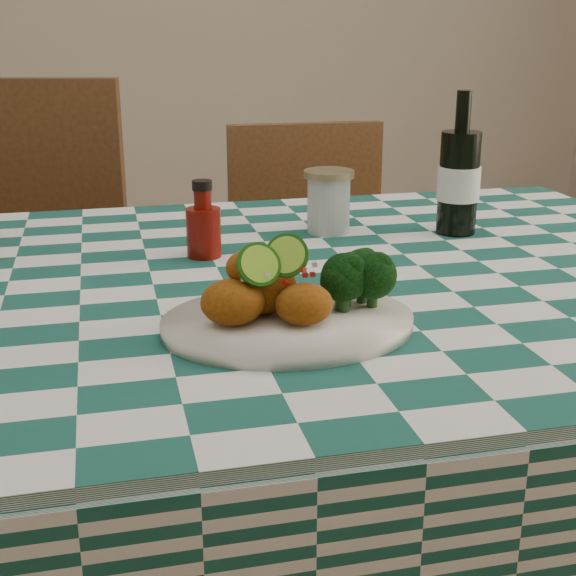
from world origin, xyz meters
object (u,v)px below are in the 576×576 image
object	(u,v)px
ketchup_bottle	(203,219)
wooden_chair_right	(321,310)
beer_bottle	(460,163)
plate	(288,323)
fried_chicken_pile	(275,281)
dining_table	(229,508)
wooden_chair_left	(13,312)
mason_jar	(329,201)

from	to	relation	value
ketchup_bottle	wooden_chair_right	bearing A→B (deg)	58.52
beer_bottle	plate	bearing A→B (deg)	-135.63
beer_bottle	fried_chicken_pile	bearing A→B (deg)	-136.76
dining_table	plate	xyz separation A→B (m)	(0.05, -0.22, 0.40)
ketchup_bottle	wooden_chair_left	xyz separation A→B (m)	(-0.37, 0.59, -0.34)
mason_jar	wooden_chair_left	bearing A→B (deg)	141.52
beer_bottle	wooden_chair_left	xyz separation A→B (m)	(-0.83, 0.54, -0.40)
dining_table	plate	distance (m)	0.46
mason_jar	wooden_chair_right	xyz separation A→B (m)	(0.13, 0.50, -0.39)
dining_table	ketchup_bottle	world-z (taller)	ketchup_bottle
wooden_chair_left	wooden_chair_right	distance (m)	0.74
mason_jar	fried_chicken_pile	bearing A→B (deg)	-113.65
fried_chicken_pile	beer_bottle	distance (m)	0.58
plate	wooden_chair_left	size ratio (longest dim) A/B	0.31
ketchup_bottle	dining_table	bearing A→B (deg)	-85.36
wooden_chair_right	wooden_chair_left	bearing A→B (deg)	-177.86
fried_chicken_pile	wooden_chair_right	distance (m)	1.08
beer_bottle	wooden_chair_right	distance (m)	0.73
fried_chicken_pile	wooden_chair_left	bearing A→B (deg)	113.79
fried_chicken_pile	beer_bottle	xyz separation A→B (m)	(0.42, 0.39, 0.06)
wooden_chair_left	dining_table	bearing A→B (deg)	-48.89
wooden_chair_right	dining_table	bearing A→B (deg)	-114.66
plate	beer_bottle	bearing A→B (deg)	44.37
dining_table	mason_jar	size ratio (longest dim) A/B	14.88
mason_jar	wooden_chair_left	world-z (taller)	wooden_chair_left
dining_table	wooden_chair_right	size ratio (longest dim) A/B	1.85
fried_chicken_pile	wooden_chair_left	world-z (taller)	wooden_chair_left
fried_chicken_pile	ketchup_bottle	xyz separation A→B (m)	(-0.04, 0.35, -0.00)
plate	fried_chicken_pile	xyz separation A→B (m)	(-0.02, 0.00, 0.06)
ketchup_bottle	beer_bottle	bearing A→B (deg)	5.82
plate	ketchup_bottle	size ratio (longest dim) A/B	2.52
dining_table	ketchup_bottle	size ratio (longest dim) A/B	13.37
mason_jar	wooden_chair_right	size ratio (longest dim) A/B	0.12
plate	wooden_chair_right	bearing A→B (deg)	71.85
fried_chicken_pile	dining_table	bearing A→B (deg)	97.84
plate	mason_jar	distance (m)	0.49
dining_table	mason_jar	xyz separation A→B (m)	(0.23, 0.23, 0.45)
dining_table	wooden_chair_right	xyz separation A→B (m)	(0.36, 0.73, 0.05)
ketchup_bottle	mason_jar	bearing A→B (deg)	23.76
fried_chicken_pile	mason_jar	size ratio (longest dim) A/B	1.31
ketchup_bottle	mason_jar	world-z (taller)	ketchup_bottle
ketchup_bottle	wooden_chair_left	bearing A→B (deg)	122.25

